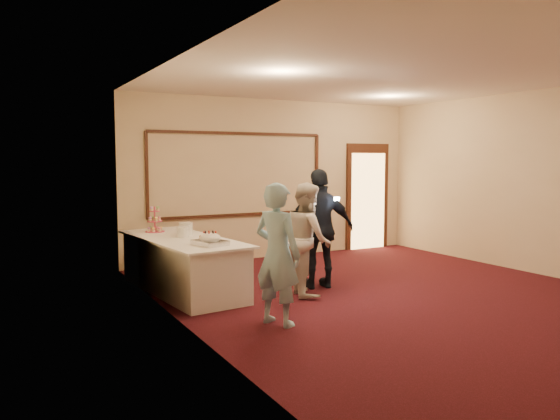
# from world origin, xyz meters

# --- Properties ---
(floor) EXTENTS (7.00, 7.00, 0.00)m
(floor) POSITION_xyz_m (0.00, 0.00, 0.00)
(floor) COLOR black
(floor) RESTS_ON ground
(room_walls) EXTENTS (6.04, 7.04, 3.02)m
(room_walls) POSITION_xyz_m (0.00, 0.00, 2.03)
(room_walls) COLOR beige
(room_walls) RESTS_ON floor
(wall_molding) EXTENTS (3.45, 0.04, 1.55)m
(wall_molding) POSITION_xyz_m (-0.80, 3.47, 1.60)
(wall_molding) COLOR black
(wall_molding) RESTS_ON room_walls
(doorway) EXTENTS (1.05, 0.07, 2.20)m
(doorway) POSITION_xyz_m (2.15, 3.45, 1.08)
(doorway) COLOR black
(doorway) RESTS_ON floor
(buffet_table) EXTENTS (1.25, 2.65, 0.77)m
(buffet_table) POSITION_xyz_m (-2.50, 1.62, 0.39)
(buffet_table) COLOR white
(buffet_table) RESTS_ON floor
(pavlova_tray) EXTENTS (0.41, 0.49, 0.17)m
(pavlova_tray) POSITION_xyz_m (-2.40, 0.80, 0.84)
(pavlova_tray) COLOR silver
(pavlova_tray) RESTS_ON buffet_table
(cupcake_stand) EXTENTS (0.29, 0.29, 0.43)m
(cupcake_stand) POSITION_xyz_m (-2.67, 2.42, 0.92)
(cupcake_stand) COLOR #D13F63
(cupcake_stand) RESTS_ON buffet_table
(plate_stack_a) EXTENTS (0.18, 0.18, 0.15)m
(plate_stack_a) POSITION_xyz_m (-2.48, 1.66, 0.85)
(plate_stack_a) COLOR white
(plate_stack_a) RESTS_ON buffet_table
(plate_stack_b) EXTENTS (0.21, 0.21, 0.17)m
(plate_stack_b) POSITION_xyz_m (-2.34, 1.94, 0.86)
(plate_stack_b) COLOR white
(plate_stack_b) RESTS_ON buffet_table
(tart) EXTENTS (0.27, 0.27, 0.06)m
(tart) POSITION_xyz_m (-2.25, 1.27, 0.80)
(tart) COLOR white
(tart) RESTS_ON buffet_table
(man) EXTENTS (0.60, 0.70, 1.62)m
(man) POSITION_xyz_m (-2.05, -0.40, 0.81)
(man) COLOR #9CD6F4
(man) RESTS_ON floor
(woman) EXTENTS (0.78, 0.89, 1.56)m
(woman) POSITION_xyz_m (-1.03, 0.63, 0.78)
(woman) COLOR beige
(woman) RESTS_ON floor
(guest) EXTENTS (1.08, 0.62, 1.74)m
(guest) POSITION_xyz_m (-0.66, 0.89, 0.87)
(guest) COLOR black
(guest) RESTS_ON floor
(camera_flash) EXTENTS (0.08, 0.06, 0.05)m
(camera_flash) POSITION_xyz_m (-0.55, 0.63, 1.32)
(camera_flash) COLOR white
(camera_flash) RESTS_ON guest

